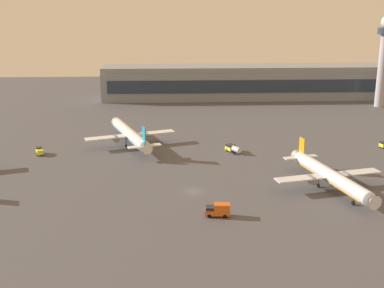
# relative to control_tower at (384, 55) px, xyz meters

# --- Properties ---
(ground_plane) EXTENTS (416.00, 416.00, 0.00)m
(ground_plane) POSITION_rel_control_tower_xyz_m (-92.04, -104.42, -23.83)
(ground_plane) COLOR #4C4C51
(terminal_building) EXTENTS (158.31, 22.40, 16.40)m
(terminal_building) POSITION_rel_control_tower_xyz_m (-51.93, 24.46, -15.74)
(terminal_building) COLOR gray
(terminal_building) RESTS_ON ground
(control_tower) EXTENTS (8.00, 8.00, 41.42)m
(control_tower) POSITION_rel_control_tower_xyz_m (0.00, 0.00, 0.00)
(control_tower) COLOR #A8A8B2
(control_tower) RESTS_ON ground
(airplane_far_stand) EXTENTS (29.60, 37.76, 9.79)m
(airplane_far_stand) POSITION_rel_control_tower_xyz_m (-56.69, -104.45, -20.13)
(airplane_far_stand) COLOR silver
(airplane_far_stand) RESTS_ON ground
(airplane_near_gate) EXTENTS (30.17, 38.32, 10.17)m
(airplane_near_gate) POSITION_rel_control_tower_xyz_m (-111.49, -60.78, -19.99)
(airplane_near_gate) COLOR silver
(airplane_near_gate) RESTS_ON ground
(catering_truck) EXTENTS (5.85, 2.88, 3.05)m
(catering_truck) POSITION_rel_control_tower_xyz_m (-87.27, -120.30, -22.25)
(catering_truck) COLOR #D85919
(catering_truck) RESTS_ON ground
(baggage_tractor) EXTENTS (3.30, 4.57, 2.25)m
(baggage_tractor) POSITION_rel_control_tower_xyz_m (-139.89, -70.10, -22.65)
(baggage_tractor) COLOR yellow
(baggage_tractor) RESTS_ON ground
(fuel_truck) EXTENTS (4.98, 6.50, 2.35)m
(fuel_truck) POSITION_rel_control_tower_xyz_m (-77.58, -70.56, -22.46)
(fuel_truck) COLOR yellow
(fuel_truck) RESTS_ON ground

